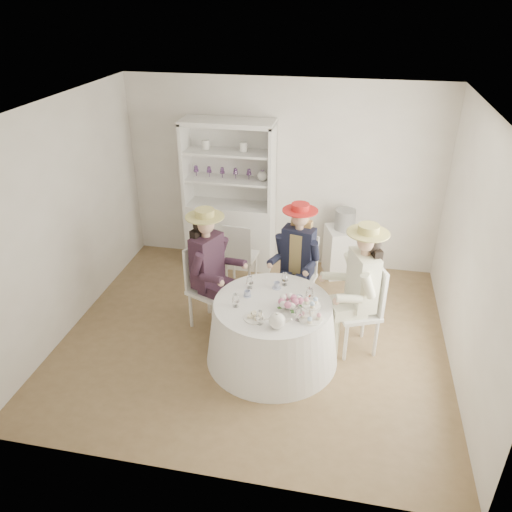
# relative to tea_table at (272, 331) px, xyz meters

# --- Properties ---
(ground) EXTENTS (4.50, 4.50, 0.00)m
(ground) POSITION_rel_tea_table_xyz_m (-0.27, 0.33, -0.37)
(ground) COLOR brown
(ground) RESTS_ON ground
(ceiling) EXTENTS (4.50, 4.50, 0.00)m
(ceiling) POSITION_rel_tea_table_xyz_m (-0.27, 0.33, 2.33)
(ceiling) COLOR white
(ceiling) RESTS_ON wall_back
(wall_back) EXTENTS (4.50, 0.00, 4.50)m
(wall_back) POSITION_rel_tea_table_xyz_m (-0.27, 2.33, 0.98)
(wall_back) COLOR silver
(wall_back) RESTS_ON ground
(wall_front) EXTENTS (4.50, 0.00, 4.50)m
(wall_front) POSITION_rel_tea_table_xyz_m (-0.27, -1.67, 0.98)
(wall_front) COLOR silver
(wall_front) RESTS_ON ground
(wall_left) EXTENTS (0.00, 4.50, 4.50)m
(wall_left) POSITION_rel_tea_table_xyz_m (-2.52, 0.33, 0.98)
(wall_left) COLOR silver
(wall_left) RESTS_ON ground
(wall_right) EXTENTS (0.00, 4.50, 4.50)m
(wall_right) POSITION_rel_tea_table_xyz_m (1.98, 0.33, 0.98)
(wall_right) COLOR silver
(wall_right) RESTS_ON ground
(tea_table) EXTENTS (1.48, 1.48, 0.74)m
(tea_table) POSITION_rel_tea_table_xyz_m (0.00, 0.00, 0.00)
(tea_table) COLOR white
(tea_table) RESTS_ON ground
(hutch) EXTENTS (1.30, 0.53, 2.16)m
(hutch) POSITION_rel_tea_table_xyz_m (-0.99, 2.10, 0.40)
(hutch) COLOR silver
(hutch) RESTS_ON ground
(side_table) EXTENTS (0.58, 0.58, 0.72)m
(side_table) POSITION_rel_tea_table_xyz_m (0.67, 2.08, -0.01)
(side_table) COLOR silver
(side_table) RESTS_ON ground
(hatbox) EXTENTS (0.29, 0.29, 0.28)m
(hatbox) POSITION_rel_tea_table_xyz_m (0.67, 2.08, 0.49)
(hatbox) COLOR black
(hatbox) RESTS_ON side_table
(guest_left) EXTENTS (0.65, 0.59, 1.55)m
(guest_left) POSITION_rel_tea_table_xyz_m (-0.84, 0.47, 0.51)
(guest_left) COLOR silver
(guest_left) RESTS_ON ground
(guest_mid) EXTENTS (0.56, 0.60, 1.50)m
(guest_mid) POSITION_rel_tea_table_xyz_m (0.14, 0.96, 0.48)
(guest_mid) COLOR silver
(guest_mid) RESTS_ON ground
(guest_right) EXTENTS (0.66, 0.60, 1.58)m
(guest_right) POSITION_rel_tea_table_xyz_m (0.90, 0.35, 0.52)
(guest_right) COLOR silver
(guest_right) RESTS_ON ground
(spare_chair) EXTENTS (0.44, 0.44, 0.99)m
(spare_chair) POSITION_rel_tea_table_xyz_m (-0.69, 1.39, 0.16)
(spare_chair) COLOR silver
(spare_chair) RESTS_ON ground
(teacup_a) EXTENTS (0.08, 0.08, 0.06)m
(teacup_a) POSITION_rel_tea_table_xyz_m (-0.30, 0.08, 0.40)
(teacup_a) COLOR white
(teacup_a) RESTS_ON tea_table
(teacup_b) EXTENTS (0.09, 0.09, 0.07)m
(teacup_b) POSITION_rel_tea_table_xyz_m (-0.01, 0.30, 0.40)
(teacup_b) COLOR white
(teacup_b) RESTS_ON tea_table
(teacup_c) EXTENTS (0.09, 0.09, 0.06)m
(teacup_c) POSITION_rel_tea_table_xyz_m (0.27, 0.08, 0.40)
(teacup_c) COLOR white
(teacup_c) RESTS_ON tea_table
(flower_bowl) EXTENTS (0.21, 0.21, 0.05)m
(flower_bowl) POSITION_rel_tea_table_xyz_m (0.19, -0.05, 0.39)
(flower_bowl) COLOR white
(flower_bowl) RESTS_ON tea_table
(flower_arrangement) EXTENTS (0.20, 0.20, 0.08)m
(flower_arrangement) POSITION_rel_tea_table_xyz_m (0.20, -0.08, 0.47)
(flower_arrangement) COLOR #CF6792
(flower_arrangement) RESTS_ON tea_table
(table_teapot) EXTENTS (0.24, 0.17, 0.18)m
(table_teapot) POSITION_rel_tea_table_xyz_m (0.11, -0.42, 0.45)
(table_teapot) COLOR white
(table_teapot) RESTS_ON tea_table
(sandwich_plate) EXTENTS (0.24, 0.24, 0.05)m
(sandwich_plate) POSITION_rel_tea_table_xyz_m (-0.13, -0.31, 0.38)
(sandwich_plate) COLOR white
(sandwich_plate) RESTS_ON tea_table
(cupcake_stand) EXTENTS (0.25, 0.25, 0.24)m
(cupcake_stand) POSITION_rel_tea_table_xyz_m (0.43, -0.21, 0.46)
(cupcake_stand) COLOR white
(cupcake_stand) RESTS_ON tea_table
(stemware_set) EXTENTS (0.83, 0.87, 0.15)m
(stemware_set) POSITION_rel_tea_table_xyz_m (-0.00, 0.00, 0.45)
(stemware_set) COLOR white
(stemware_set) RESTS_ON tea_table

